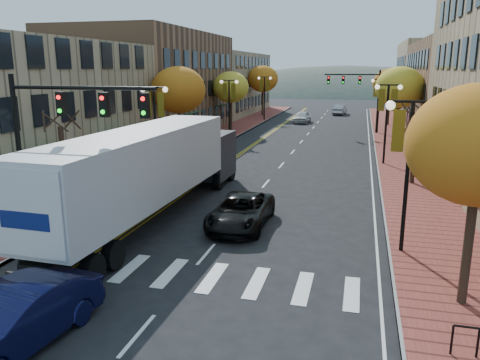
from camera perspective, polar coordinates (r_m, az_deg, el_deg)
The scene contains 28 objects.
ground at distance 15.50m, azimuth -8.98°, elevation -14.40°, with size 200.00×200.00×0.00m, color black.
sidewalk_left at distance 47.87m, azimuth -3.53°, elevation 4.90°, with size 4.00×85.00×0.15m, color brown.
sidewalk_right at distance 45.69m, azimuth 18.53°, elevation 3.82°, with size 4.00×85.00×0.15m, color brown.
building_left_mid at distance 53.56m, azimuth -10.77°, elevation 11.44°, with size 12.00×24.00×11.00m, color brown.
building_left_far at distance 76.96m, azimuth -2.71°, elevation 11.66°, with size 12.00×26.00×9.50m, color #9E8966.
building_right_far at distance 77.60m, azimuth 24.48°, elevation 11.06°, with size 15.00×20.00×11.00m, color #9E8966.
tree_left_a at distance 25.69m, azimuth -20.66°, elevation 1.48°, with size 0.28×0.28×4.20m.
tree_left_b at distance 39.38m, azimuth -7.52°, elevation 10.82°, with size 4.48×4.48×7.21m.
tree_left_c at distance 54.55m, azimuth -1.14°, elevation 11.24°, with size 4.16×4.16×6.69m.
tree_left_d at distance 72.03m, azimuth 2.79°, elevation 12.21°, with size 4.61×4.61×7.42m.
tree_right_a at distance 15.04m, azimuth 27.23°, elevation 3.76°, with size 4.16×4.16×6.69m.
tree_right_b at distance 31.09m, azimuth 20.50°, elevation 3.46°, with size 0.28×0.28×4.20m.
tree_right_c at distance 46.66m, azimuth 18.91°, elevation 10.62°, with size 4.48×4.48×7.21m.
tree_right_d at distance 62.63m, azimuth 17.87°, elevation 11.11°, with size 4.35×4.35×7.00m.
lamp_left_b at distance 31.53m, azimuth -10.35°, elevation 7.98°, with size 1.96×0.36×6.05m.
lamp_left_c at distance 48.42m, azimuth -1.34°, elevation 10.04°, with size 1.96×0.36×6.05m.
lamp_left_d at distance 65.90m, azimuth 3.00°, elevation 10.95°, with size 1.96×0.36×6.05m.
lamp_right_a at distance 18.83m, azimuth 19.97°, elevation 3.77°, with size 1.96×0.36×6.05m.
lamp_right_b at distance 36.67m, azimuth 17.50°, elevation 8.32°, with size 1.96×0.36×6.05m.
lamp_right_c at distance 54.62m, azimuth 16.64°, elevation 9.89°, with size 1.96×0.36×6.05m.
traffic_mast_near at distance 19.22m, azimuth -21.15°, elevation 5.76°, with size 6.10×0.35×7.00m.
traffic_mast_far at distance 54.55m, azimuth 14.53°, elevation 10.68°, with size 6.10×0.34×7.00m.
semi_truck at distance 22.84m, azimuth -10.46°, elevation 1.67°, with size 3.33×17.98×4.48m.
navy_sedan at distance 13.98m, azimuth -25.66°, elevation -15.06°, with size 1.78×5.10×1.68m, color black.
black_suv at distance 21.77m, azimuth 0.12°, elevation -3.82°, with size 2.42×5.26×1.46m, color black.
car_far_white at distance 64.10m, azimuth 7.60°, elevation 7.64°, with size 1.86×4.63×1.58m, color silver.
car_far_silver at distance 76.97m, azimuth 11.89°, elevation 8.31°, with size 1.75×4.29×1.25m, color #B6B6BE.
car_far_oncoming at distance 76.54m, azimuth 12.06°, elevation 8.38°, with size 1.61×4.62×1.52m, color #9C9CA3.
Camera 1 is at (5.65, -12.51, 7.21)m, focal length 35.00 mm.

